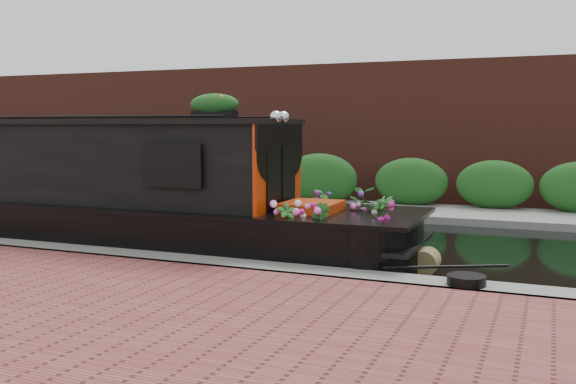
% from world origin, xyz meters
% --- Properties ---
extents(ground, '(80.00, 80.00, 0.00)m').
position_xyz_m(ground, '(0.00, 0.00, 0.00)').
color(ground, black).
rests_on(ground, ground).
extents(near_bank_coping, '(40.00, 0.60, 0.50)m').
position_xyz_m(near_bank_coping, '(0.00, -3.30, 0.00)').
color(near_bank_coping, slate).
rests_on(near_bank_coping, ground).
extents(far_bank_path, '(40.00, 2.40, 0.34)m').
position_xyz_m(far_bank_path, '(0.00, 4.20, 0.00)').
color(far_bank_path, gray).
rests_on(far_bank_path, ground).
extents(far_hedge, '(40.00, 1.10, 2.80)m').
position_xyz_m(far_hedge, '(0.00, 5.10, 0.00)').
color(far_hedge, '#1F541C').
rests_on(far_hedge, ground).
extents(far_brick_wall, '(40.00, 1.00, 8.00)m').
position_xyz_m(far_brick_wall, '(0.00, 7.20, 0.00)').
color(far_brick_wall, '#5E291F').
rests_on(far_brick_wall, ground).
extents(narrowboat, '(12.73, 2.37, 2.97)m').
position_xyz_m(narrowboat, '(-2.64, -1.92, 0.89)').
color(narrowboat, black).
rests_on(narrowboat, ground).
extents(rope_fender, '(0.39, 0.44, 0.39)m').
position_xyz_m(rope_fender, '(4.08, -1.92, 0.19)').
color(rope_fender, brown).
rests_on(rope_fender, ground).
extents(coiled_mooring_rope, '(0.48, 0.48, 0.12)m').
position_xyz_m(coiled_mooring_rope, '(4.83, -3.33, 0.31)').
color(coiled_mooring_rope, black).
rests_on(coiled_mooring_rope, near_bank_coping).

